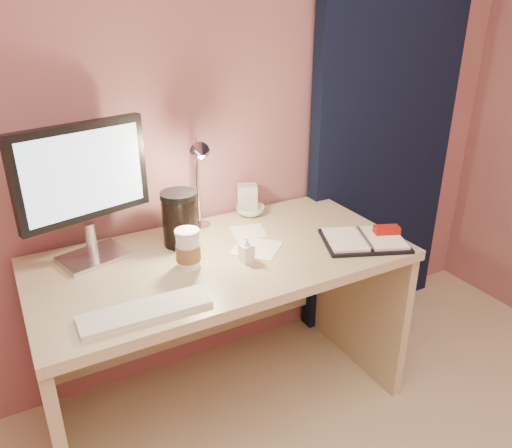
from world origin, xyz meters
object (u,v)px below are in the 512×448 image
keyboard (145,311)px  product_box (247,199)px  desk (215,296)px  planner (366,239)px  lotion_bottle (246,249)px  desk_lamp (213,176)px  bowl (250,210)px  coffee_cup (188,250)px  dark_jar (180,221)px  monitor (82,182)px

keyboard → product_box: product_box is taller
desk → planner: bearing=-24.7°
keyboard → lotion_bottle: size_ratio=4.00×
planner → desk_lamp: size_ratio=0.95×
desk → desk_lamp: desk_lamp is taller
bowl → lotion_bottle: bearing=-119.9°
coffee_cup → planner: bearing=-12.4°
bowl → product_box: bearing=88.7°
coffee_cup → lotion_bottle: coffee_cup is taller
coffee_cup → dark_jar: 0.19m
product_box → desk_lamp: size_ratio=0.32×
product_box → desk_lamp: (-0.23, -0.15, 0.19)m
bowl → desk_lamp: size_ratio=0.32×
product_box → desk_lamp: desk_lamp is taller
coffee_cup → desk_lamp: bearing=45.0°
keyboard → monitor: bearing=99.6°
lotion_bottle → desk: bearing=109.1°
bowl → desk_lamp: bearing=-152.0°
keyboard → dark_jar: 0.49m
monitor → dark_jar: monitor is taller
bowl → product_box: size_ratio=0.99×
keyboard → planner: planner is taller
monitor → product_box: (0.71, 0.12, -0.24)m
desk → product_box: (0.28, 0.24, 0.29)m
lotion_bottle → keyboard: bearing=-161.4°
bowl → lotion_bottle: lotion_bottle is taller
bowl → desk_lamp: desk_lamp is taller
monitor → desk_lamp: size_ratio=1.25×
lotion_bottle → product_box: 0.46m
keyboard → lotion_bottle: bearing=20.1°
desk → keyboard: (-0.37, -0.31, 0.23)m
planner → bowl: 0.54m
product_box → desk_lamp: 0.33m
desk → bowl: 0.43m
lotion_bottle → dark_jar: bearing=121.8°
monitor → keyboard: 0.53m
planner → lotion_bottle: 0.50m
bowl → keyboard: bearing=-141.0°
desk → product_box: size_ratio=10.74×
lotion_bottle → desk_lamp: bearing=91.9°
monitor → coffee_cup: monitor is taller
desk → coffee_cup: size_ratio=9.69×
coffee_cup → desk_lamp: (0.19, 0.19, 0.19)m
desk_lamp → coffee_cup: bearing=-119.5°
coffee_cup → keyboard: bearing=-137.2°
monitor → desk_lamp: bearing=-18.5°
desk → planner: planner is taller
keyboard → product_box: 0.85m
bowl → lotion_bottle: (-0.22, -0.38, 0.03)m
keyboard → planner: size_ratio=1.03×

